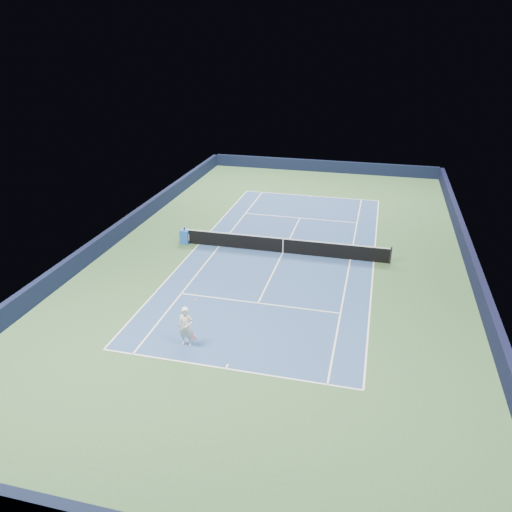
# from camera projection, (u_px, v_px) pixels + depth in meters

# --- Properties ---
(ground) EXTENTS (40.00, 40.00, 0.00)m
(ground) POSITION_uv_depth(u_px,v_px,m) (283.00, 253.00, 30.69)
(ground) COLOR #31532D
(ground) RESTS_ON ground
(wall_far) EXTENTS (22.00, 0.35, 1.10)m
(wall_far) POSITION_uv_depth(u_px,v_px,m) (323.00, 166.00, 47.97)
(wall_far) COLOR black
(wall_far) RESTS_ON ground
(wall_right) EXTENTS (0.35, 40.00, 1.10)m
(wall_right) POSITION_uv_depth(u_px,v_px,m) (471.00, 263.00, 28.08)
(wall_right) COLOR black
(wall_right) RESTS_ON ground
(wall_left) EXTENTS (0.35, 40.00, 1.10)m
(wall_left) POSITION_uv_depth(u_px,v_px,m) (122.00, 229.00, 32.85)
(wall_left) COLOR black
(wall_left) RESTS_ON ground
(court_surface) EXTENTS (10.97, 23.77, 0.01)m
(court_surface) POSITION_uv_depth(u_px,v_px,m) (283.00, 253.00, 30.69)
(court_surface) COLOR navy
(court_surface) RESTS_ON ground
(baseline_far) EXTENTS (10.97, 0.08, 0.00)m
(baseline_far) POSITION_uv_depth(u_px,v_px,m) (311.00, 196.00, 41.19)
(baseline_far) COLOR white
(baseline_far) RESTS_ON ground
(baseline_near) EXTENTS (10.97, 0.08, 0.00)m
(baseline_near) POSITION_uv_depth(u_px,v_px,m) (226.00, 369.00, 20.19)
(baseline_near) COLOR white
(baseline_near) RESTS_ON ground
(sideline_doubles_right) EXTENTS (0.08, 23.77, 0.00)m
(sideline_doubles_right) POSITION_uv_depth(u_px,v_px,m) (374.00, 262.00, 29.48)
(sideline_doubles_right) COLOR white
(sideline_doubles_right) RESTS_ON ground
(sideline_doubles_left) EXTENTS (0.08, 23.77, 0.00)m
(sideline_doubles_left) POSITION_uv_depth(u_px,v_px,m) (199.00, 244.00, 31.90)
(sideline_doubles_left) COLOR white
(sideline_doubles_left) RESTS_ON ground
(sideline_singles_right) EXTENTS (0.08, 23.77, 0.00)m
(sideline_singles_right) POSITION_uv_depth(u_px,v_px,m) (350.00, 259.00, 29.78)
(sideline_singles_right) COLOR white
(sideline_singles_right) RESTS_ON ground
(sideline_singles_left) EXTENTS (0.08, 23.77, 0.00)m
(sideline_singles_left) POSITION_uv_depth(u_px,v_px,m) (219.00, 246.00, 31.60)
(sideline_singles_left) COLOR white
(sideline_singles_left) RESTS_ON ground
(service_line_far) EXTENTS (8.23, 0.08, 0.00)m
(service_line_far) POSITION_uv_depth(u_px,v_px,m) (300.00, 218.00, 36.34)
(service_line_far) COLOR white
(service_line_far) RESTS_ON ground
(service_line_near) EXTENTS (8.23, 0.08, 0.00)m
(service_line_near) POSITION_uv_depth(u_px,v_px,m) (258.00, 303.00, 25.04)
(service_line_near) COLOR white
(service_line_near) RESTS_ON ground
(center_service_line) EXTENTS (0.08, 12.80, 0.00)m
(center_service_line) POSITION_uv_depth(u_px,v_px,m) (283.00, 253.00, 30.69)
(center_service_line) COLOR white
(center_service_line) RESTS_ON ground
(center_mark_far) EXTENTS (0.08, 0.30, 0.00)m
(center_mark_far) POSITION_uv_depth(u_px,v_px,m) (311.00, 196.00, 41.05)
(center_mark_far) COLOR white
(center_mark_far) RESTS_ON ground
(center_mark_near) EXTENTS (0.08, 0.30, 0.00)m
(center_mark_near) POSITION_uv_depth(u_px,v_px,m) (227.00, 366.00, 20.33)
(center_mark_near) COLOR white
(center_mark_near) RESTS_ON ground
(tennis_net) EXTENTS (12.90, 0.10, 1.07)m
(tennis_net) POSITION_uv_depth(u_px,v_px,m) (283.00, 245.00, 30.48)
(tennis_net) COLOR black
(tennis_net) RESTS_ON ground
(sponsor_cube) EXTENTS (0.62, 0.52, 0.91)m
(sponsor_cube) POSITION_uv_depth(u_px,v_px,m) (185.00, 236.00, 31.92)
(sponsor_cube) COLOR blue
(sponsor_cube) RESTS_ON ground
(tennis_player) EXTENTS (0.83, 1.27, 1.85)m
(tennis_player) POSITION_uv_depth(u_px,v_px,m) (186.00, 327.00, 21.33)
(tennis_player) COLOR white
(tennis_player) RESTS_ON ground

